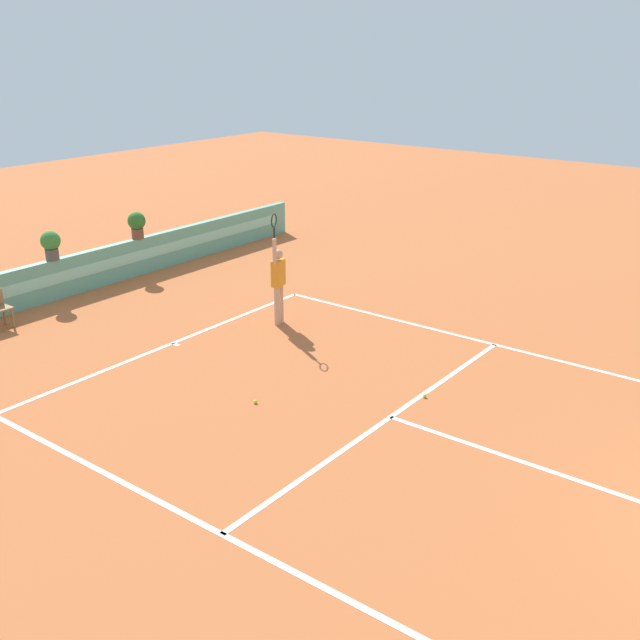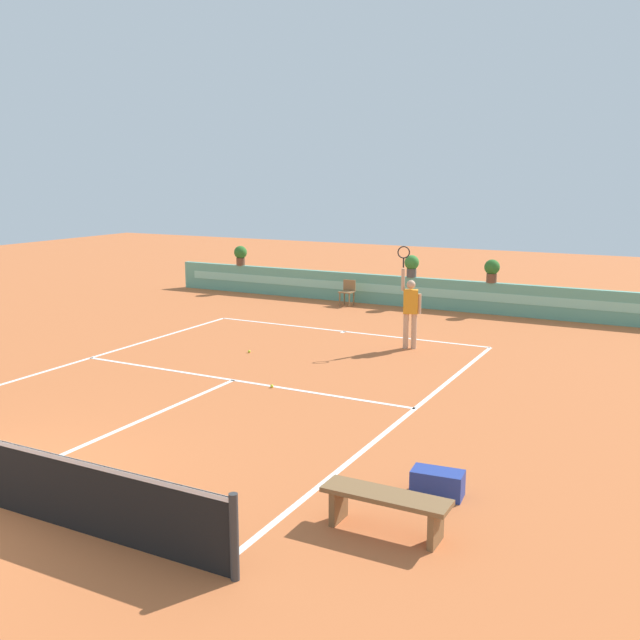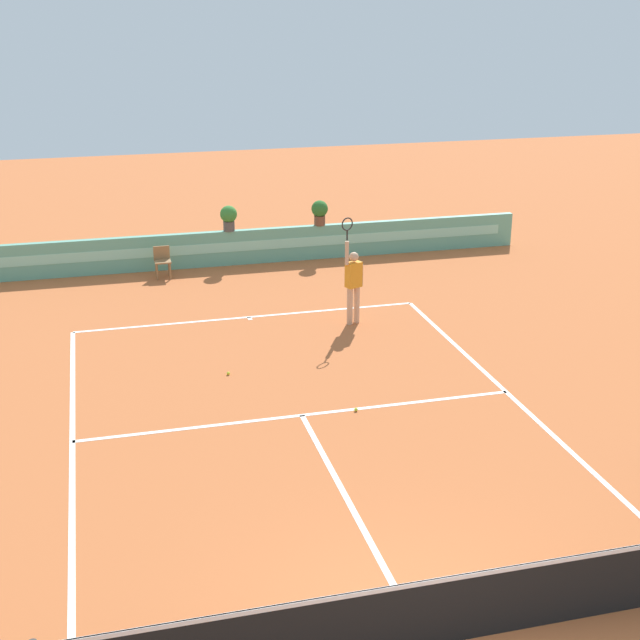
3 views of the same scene
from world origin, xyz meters
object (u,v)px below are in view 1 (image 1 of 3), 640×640
Objects in this scene: tennis_player at (278,279)px; potted_plant_right at (137,223)px; tennis_ball_near_baseline at (425,396)px; potted_plant_centre at (51,244)px; tennis_ball_mid_court at (255,402)px.

potted_plant_right is (0.62, 5.52, 0.36)m from tennis_player.
tennis_player reaches higher than tennis_ball_near_baseline.
potted_plant_centre is 2.65m from potted_plant_right.
tennis_player is 4.16m from tennis_ball_mid_court.
tennis_ball_mid_court is 8.85m from potted_plant_right.
potted_plant_centre is (-0.75, 10.07, 1.38)m from tennis_ball_near_baseline.
tennis_player is 3.57× the size of potted_plant_right.
tennis_player is 3.57× the size of potted_plant_centre.
potted_plant_centre reaches higher than tennis_ball_mid_court.
tennis_ball_near_baseline is at bearing -85.76° from potted_plant_centre.
tennis_player is 4.84m from tennis_ball_near_baseline.
tennis_ball_near_baseline is 10.34m from potted_plant_right.
tennis_ball_near_baseline is 0.09× the size of potted_plant_centre.
tennis_ball_near_baseline is 10.19m from potted_plant_centre.
potted_plant_right is at bearing 0.00° from potted_plant_centre.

